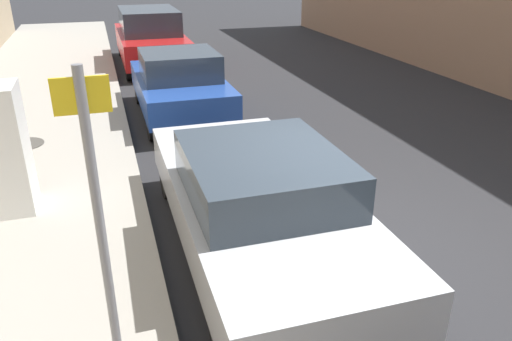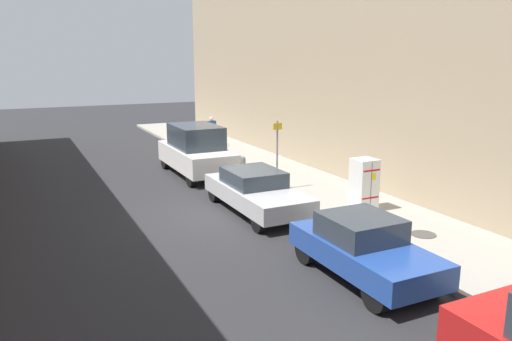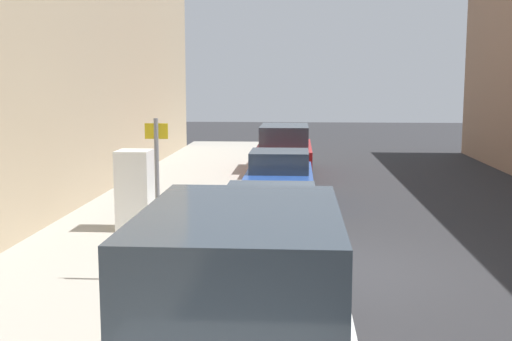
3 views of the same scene
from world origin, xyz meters
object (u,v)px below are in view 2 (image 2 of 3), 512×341
object	(u,v)px
discarded_refrigerator	(364,185)
parked_van_white	(196,150)
pedestrian_walking_far	(212,129)
parked_sedan_silver	(256,191)
parked_hatchback_blue	(364,247)
fire_hydrant	(243,165)
street_sign_post	(277,152)

from	to	relation	value
discarded_refrigerator	parked_van_white	world-z (taller)	parked_van_white
pedestrian_walking_far	parked_van_white	world-z (taller)	parked_van_white
pedestrian_walking_far	parked_sedan_silver	world-z (taller)	pedestrian_walking_far
discarded_refrigerator	parked_hatchback_blue	bearing A→B (deg)	52.15
fire_hydrant	pedestrian_walking_far	size ratio (longest dim) A/B	0.47
fire_hydrant	parked_hatchback_blue	world-z (taller)	parked_hatchback_blue
discarded_refrigerator	parked_van_white	xyz separation A→B (m)	(2.96, -7.64, 0.08)
fire_hydrant	parked_van_white	world-z (taller)	parked_van_white
discarded_refrigerator	street_sign_post	bearing A→B (deg)	-69.96
pedestrian_walking_far	parked_sedan_silver	distance (m)	11.69
parked_van_white	parked_sedan_silver	bearing A→B (deg)	90.00
fire_hydrant	parked_van_white	distance (m)	2.14
street_sign_post	parked_hatchback_blue	bearing A→B (deg)	76.95
fire_hydrant	parked_sedan_silver	bearing A→B (deg)	70.42
fire_hydrant	parked_sedan_silver	size ratio (longest dim) A/B	0.16
parked_sedan_silver	parked_hatchback_blue	distance (m)	5.62
parked_hatchback_blue	discarded_refrigerator	bearing A→B (deg)	-127.85
parked_sedan_silver	parked_hatchback_blue	world-z (taller)	parked_hatchback_blue
discarded_refrigerator	parked_hatchback_blue	distance (m)	4.83
pedestrian_walking_far	parked_van_white	size ratio (longest dim) A/B	0.34
street_sign_post	pedestrian_walking_far	xyz separation A→B (m)	(-1.13, -9.66, -0.49)
discarded_refrigerator	pedestrian_walking_far	distance (m)	13.15
fire_hydrant	pedestrian_walking_far	world-z (taller)	pedestrian_walking_far
street_sign_post	parked_sedan_silver	bearing A→B (deg)	44.71
street_sign_post	parked_sedan_silver	size ratio (longest dim) A/B	0.55
pedestrian_walking_far	fire_hydrant	bearing A→B (deg)	111.32
discarded_refrigerator	fire_hydrant	distance (m)	6.48
parked_van_white	parked_sedan_silver	world-z (taller)	parked_van_white
parked_hatchback_blue	street_sign_post	bearing A→B (deg)	-103.05
fire_hydrant	parked_van_white	xyz separation A→B (m)	(1.60, -1.31, 0.53)
street_sign_post	parked_van_white	distance (m)	4.51
parked_van_white	pedestrian_walking_far	bearing A→B (deg)	-117.13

